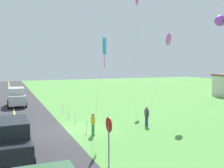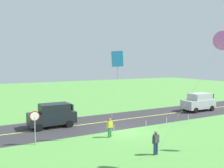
% 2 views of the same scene
% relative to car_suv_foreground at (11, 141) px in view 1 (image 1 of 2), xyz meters
% --- Properties ---
extents(ground_plane, '(120.00, 120.00, 0.10)m').
position_rel_car_suv_foreground_xyz_m(ground_plane, '(-5.34, 4.57, -1.20)').
color(ground_plane, '#549342').
extents(asphalt_road, '(120.00, 7.00, 0.00)m').
position_rel_car_suv_foreground_xyz_m(asphalt_road, '(-5.34, 0.57, -1.15)').
color(asphalt_road, '#2D2D30').
rests_on(asphalt_road, ground).
extents(road_centre_stripe, '(120.00, 0.16, 0.00)m').
position_rel_car_suv_foreground_xyz_m(road_centre_stripe, '(-5.34, 0.57, -1.15)').
color(road_centre_stripe, '#E5E04C').
rests_on(road_centre_stripe, asphalt_road).
extents(car_suv_foreground, '(4.40, 2.12, 2.24)m').
position_rel_car_suv_foreground_xyz_m(car_suv_foreground, '(0.00, 0.00, 0.00)').
color(car_suv_foreground, black).
rests_on(car_suv_foreground, ground).
extents(car_parked_west_far, '(4.40, 2.12, 2.24)m').
position_rel_car_suv_foreground_xyz_m(car_parked_west_far, '(-18.61, 0.99, 0.00)').
color(car_parked_west_far, '#B7B7BC').
rests_on(car_parked_west_far, ground).
extents(stop_sign, '(0.76, 0.08, 2.56)m').
position_rel_car_suv_foreground_xyz_m(stop_sign, '(2.61, 4.47, 0.65)').
color(stop_sign, gray).
rests_on(stop_sign, ground).
extents(person_adult_near, '(0.58, 0.22, 1.60)m').
position_rel_car_suv_foreground_xyz_m(person_adult_near, '(-4.02, 10.53, -0.29)').
color(person_adult_near, navy).
rests_on(person_adult_near, ground).
extents(person_adult_companion, '(0.58, 0.22, 1.60)m').
position_rel_car_suv_foreground_xyz_m(person_adult_companion, '(-3.19, 5.58, -0.29)').
color(person_adult_companion, '#338C4C').
rests_on(person_adult_companion, ground).
extents(kite_red_low, '(2.29, 4.00, 7.96)m').
position_rel_car_suv_foreground_xyz_m(kite_red_low, '(-5.89, 13.95, 6.23)').
color(kite_red_low, silver).
rests_on(kite_red_low, ground).
extents(kite_blue_mid, '(0.80, 1.27, 7.07)m').
position_rel_car_suv_foreground_xyz_m(kite_blue_mid, '(-3.34, 6.53, 5.19)').
color(kite_blue_mid, silver).
rests_on(kite_blue_mid, ground).
extents(kite_orange_near, '(1.09, 1.20, 13.74)m').
position_rel_car_suv_foreground_xyz_m(kite_orange_near, '(-15.51, 15.79, 11.96)').
color(kite_orange_near, silver).
rests_on(kite_orange_near, ground).
extents(kite_cyan_top, '(2.18, 2.54, 11.28)m').
position_rel_car_suv_foreground_xyz_m(kite_cyan_top, '(-10.87, 25.22, 9.43)').
color(kite_cyan_top, silver).
rests_on(kite_cyan_top, ground).
extents(fence_post_0, '(0.05, 0.05, 0.90)m').
position_rel_car_suv_foreground_xyz_m(fence_post_0, '(-12.43, 5.27, -0.70)').
color(fence_post_0, silver).
rests_on(fence_post_0, ground).
extents(fence_post_1, '(0.05, 0.05, 0.90)m').
position_rel_car_suv_foreground_xyz_m(fence_post_1, '(-9.56, 5.27, -0.70)').
color(fence_post_1, silver).
rests_on(fence_post_1, ground).
extents(fence_post_2, '(0.05, 0.05, 0.90)m').
position_rel_car_suv_foreground_xyz_m(fence_post_2, '(-7.11, 5.27, -0.70)').
color(fence_post_2, silver).
rests_on(fence_post_2, ground).
extents(fence_post_3, '(0.05, 0.05, 0.90)m').
position_rel_car_suv_foreground_xyz_m(fence_post_3, '(-3.75, 5.27, -0.70)').
color(fence_post_3, silver).
rests_on(fence_post_3, ground).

